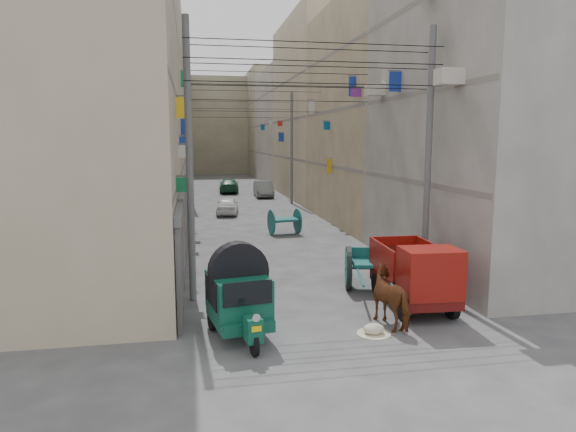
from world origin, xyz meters
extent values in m
plane|color=#414143|center=(0.00, 0.00, 0.00)|extent=(140.00, 140.00, 0.00)
cube|color=tan|center=(-8.00, 8.00, 6.50)|extent=(8.00, 10.00, 13.00)
cube|color=slate|center=(-4.12, 8.00, 3.20)|extent=(0.25, 9.80, 0.18)
cube|color=slate|center=(-4.12, 8.00, 6.20)|extent=(0.25, 9.80, 0.18)
cube|color=#B2A699|center=(-8.00, 19.00, 6.00)|extent=(8.00, 12.00, 12.00)
cube|color=slate|center=(-4.12, 19.00, 3.20)|extent=(0.25, 11.76, 0.18)
cube|color=slate|center=(-4.12, 19.00, 6.20)|extent=(0.25, 11.76, 0.18)
cube|color=slate|center=(-4.12, 19.00, 9.20)|extent=(0.25, 11.76, 0.18)
cube|color=tan|center=(-8.00, 32.00, 7.00)|extent=(8.00, 14.00, 14.00)
cube|color=slate|center=(-4.12, 32.00, 3.20)|extent=(0.25, 13.72, 0.18)
cube|color=slate|center=(-4.12, 32.00, 6.20)|extent=(0.25, 13.72, 0.18)
cube|color=slate|center=(-4.12, 32.00, 9.20)|extent=(0.25, 13.72, 0.18)
cube|color=#A7A19C|center=(-8.00, 46.00, 5.90)|extent=(8.00, 14.00, 11.80)
cube|color=slate|center=(-4.12, 46.00, 3.20)|extent=(0.25, 13.72, 0.18)
cube|color=slate|center=(-4.12, 46.00, 6.20)|extent=(0.25, 13.72, 0.18)
cube|color=slate|center=(-4.12, 46.00, 9.20)|extent=(0.25, 13.72, 0.18)
cube|color=tan|center=(-8.00, 59.00, 6.75)|extent=(8.00, 12.00, 13.50)
cube|color=slate|center=(-4.12, 59.00, 3.20)|extent=(0.25, 11.76, 0.18)
cube|color=slate|center=(-4.12, 59.00, 6.20)|extent=(0.25, 11.76, 0.18)
cube|color=slate|center=(-4.12, 59.00, 9.20)|extent=(0.25, 11.76, 0.18)
cube|color=#A7A19C|center=(8.00, 8.00, 6.50)|extent=(8.00, 10.00, 13.00)
cube|color=slate|center=(4.12, 8.00, 3.20)|extent=(0.25, 9.80, 0.18)
cube|color=slate|center=(4.12, 8.00, 6.20)|extent=(0.25, 9.80, 0.18)
cube|color=slate|center=(4.12, 8.00, 9.20)|extent=(0.25, 9.80, 0.18)
cube|color=tan|center=(8.00, 19.00, 6.00)|extent=(8.00, 12.00, 12.00)
cube|color=slate|center=(4.12, 19.00, 3.20)|extent=(0.25, 11.76, 0.18)
cube|color=slate|center=(4.12, 19.00, 6.20)|extent=(0.25, 11.76, 0.18)
cube|color=slate|center=(4.12, 19.00, 9.20)|extent=(0.25, 11.76, 0.18)
cube|color=tan|center=(8.00, 32.00, 7.00)|extent=(8.00, 14.00, 14.00)
cube|color=slate|center=(4.12, 32.00, 3.20)|extent=(0.25, 13.72, 0.18)
cube|color=slate|center=(4.12, 32.00, 6.20)|extent=(0.25, 13.72, 0.18)
cube|color=slate|center=(4.12, 32.00, 9.20)|extent=(0.25, 13.72, 0.18)
cube|color=#B2A699|center=(8.00, 46.00, 5.90)|extent=(8.00, 14.00, 11.80)
cube|color=slate|center=(4.12, 46.00, 3.20)|extent=(0.25, 13.72, 0.18)
cube|color=slate|center=(4.12, 46.00, 6.20)|extent=(0.25, 13.72, 0.18)
cube|color=slate|center=(4.12, 46.00, 9.20)|extent=(0.25, 13.72, 0.18)
cube|color=tan|center=(8.00, 59.00, 6.75)|extent=(8.00, 12.00, 13.50)
cube|color=slate|center=(4.12, 59.00, 3.20)|extent=(0.25, 11.76, 0.18)
cube|color=slate|center=(4.12, 59.00, 6.20)|extent=(0.25, 11.76, 0.18)
cube|color=slate|center=(4.12, 59.00, 9.20)|extent=(0.25, 11.76, 0.18)
cube|color=tan|center=(0.00, 66.00, 6.50)|extent=(22.00, 10.00, 13.00)
cube|color=#505156|center=(-3.92, 4.80, 1.30)|extent=(0.12, 3.00, 2.60)
cube|color=#5A5A5D|center=(-3.90, 4.80, 2.75)|extent=(0.18, 3.20, 0.25)
cube|color=#505156|center=(-3.92, 8.50, 1.30)|extent=(0.12, 3.00, 2.60)
cube|color=#5A5A5D|center=(-3.90, 8.50, 2.75)|extent=(0.18, 3.20, 0.25)
cube|color=#505156|center=(-3.92, 12.20, 1.30)|extent=(0.12, 3.00, 2.60)
cube|color=#5A5A5D|center=(-3.90, 12.20, 2.75)|extent=(0.18, 3.20, 0.25)
cube|color=#505156|center=(-3.92, 16.00, 1.30)|extent=(0.12, 3.00, 2.60)
cube|color=#5A5A5D|center=(-3.90, 16.00, 2.75)|extent=(0.18, 3.20, 0.25)
cube|color=red|center=(3.81, 34.28, 5.98)|extent=(0.38, 0.08, 0.41)
cube|color=#79268B|center=(-3.86, 41.61, 3.62)|extent=(0.27, 0.08, 0.71)
cube|color=#18844B|center=(-3.78, 6.43, 3.35)|extent=(0.44, 0.08, 0.42)
cube|color=#16329B|center=(-3.77, 15.80, 5.17)|extent=(0.45, 0.08, 0.84)
cube|color=#0C5185|center=(3.79, 44.88, 5.91)|extent=(0.41, 0.08, 0.59)
cube|color=silver|center=(-3.81, 9.76, 4.24)|extent=(0.38, 0.08, 0.44)
cube|color=#16329B|center=(3.78, 33.54, 4.85)|extent=(0.43, 0.08, 0.72)
cube|color=silver|center=(3.86, 39.62, 6.25)|extent=(0.28, 0.08, 0.44)
cube|color=#18844B|center=(-3.76, 20.00, 7.85)|extent=(0.48, 0.08, 0.84)
cube|color=#16329B|center=(-3.85, 38.07, 3.67)|extent=(0.31, 0.08, 0.44)
cube|color=#0C5185|center=(3.82, 19.02, 5.41)|extent=(0.35, 0.08, 0.45)
cube|color=silver|center=(3.83, 22.65, 6.65)|extent=(0.34, 0.08, 0.79)
cube|color=#16329B|center=(-3.86, 12.02, 4.50)|extent=(0.28, 0.08, 0.52)
cube|color=red|center=(-3.86, 29.62, 6.26)|extent=(0.28, 0.08, 0.74)
cube|color=gold|center=(3.87, 18.51, 3.22)|extent=(0.26, 0.08, 0.80)
cube|color=#18844B|center=(3.83, 9.37, 6.69)|extent=(0.34, 0.08, 0.55)
cube|color=yellow|center=(-3.76, 8.55, 5.67)|extent=(0.47, 0.08, 0.67)
cube|color=#0C5185|center=(-3.80, 21.15, 6.14)|extent=(0.40, 0.08, 0.47)
cube|color=#0C5185|center=(-3.84, 21.66, 5.24)|extent=(0.32, 0.08, 0.55)
cube|color=#79268B|center=(3.76, 13.74, 6.73)|extent=(0.47, 0.08, 0.35)
cube|color=#16329B|center=(3.84, 14.58, 7.07)|extent=(0.32, 0.08, 0.89)
cube|color=#16329B|center=(3.78, 9.29, 6.73)|extent=(0.44, 0.08, 0.69)
cube|color=#79268B|center=(-4.06, 6.00, 3.00)|extent=(0.10, 3.20, 0.80)
cube|color=#79268B|center=(-4.06, 15.00, 3.00)|extent=(0.10, 3.20, 0.80)
cube|color=#79268B|center=(-4.06, 27.00, 3.00)|extent=(0.10, 3.20, 0.80)
cube|color=#79268B|center=(-4.06, 39.00, 3.00)|extent=(0.10, 3.20, 0.80)
cube|color=yellow|center=(4.06, 6.00, 3.00)|extent=(0.10, 3.20, 0.80)
cube|color=#16329B|center=(4.06, 15.00, 3.00)|extent=(0.10, 3.20, 0.80)
cube|color=#18844B|center=(4.06, 27.00, 3.00)|extent=(0.10, 3.20, 0.80)
cube|color=#16329B|center=(4.06, 39.00, 3.00)|extent=(0.10, 3.20, 0.80)
cube|color=beige|center=(3.65, 5.00, 6.40)|extent=(0.70, 0.55, 0.45)
cube|color=beige|center=(3.65, 11.00, 6.60)|extent=(0.70, 0.55, 0.45)
cylinder|color=#5A5A5D|center=(-3.60, 6.00, 4.00)|extent=(0.20, 0.20, 8.00)
cylinder|color=#5A5A5D|center=(3.60, 6.00, 4.00)|extent=(0.20, 0.20, 8.00)
cylinder|color=#5A5A5D|center=(-3.60, 28.00, 4.00)|extent=(0.20, 0.20, 8.00)
cylinder|color=#5A5A5D|center=(3.60, 28.00, 4.00)|extent=(0.20, 0.20, 8.00)
cylinder|color=black|center=(0.00, 5.50, 6.20)|extent=(7.40, 0.02, 0.02)
cylinder|color=black|center=(0.00, 5.50, 6.80)|extent=(7.40, 0.02, 0.02)
cylinder|color=black|center=(0.00, 5.50, 7.30)|extent=(7.40, 0.02, 0.02)
cylinder|color=black|center=(0.00, 6.50, 6.20)|extent=(7.40, 0.02, 0.02)
cylinder|color=black|center=(0.00, 6.50, 6.80)|extent=(7.40, 0.02, 0.02)
cylinder|color=black|center=(0.00, 6.50, 7.30)|extent=(7.40, 0.02, 0.02)
cylinder|color=black|center=(0.00, 12.00, 6.20)|extent=(7.40, 0.02, 0.02)
cylinder|color=black|center=(0.00, 12.00, 6.80)|extent=(7.40, 0.02, 0.02)
cylinder|color=black|center=(0.00, 12.00, 7.30)|extent=(7.40, 0.02, 0.02)
cylinder|color=black|center=(0.00, 20.00, 6.20)|extent=(7.40, 0.02, 0.02)
cylinder|color=black|center=(0.00, 20.00, 6.80)|extent=(7.40, 0.02, 0.02)
cylinder|color=black|center=(0.00, 20.00, 7.30)|extent=(7.40, 0.02, 0.02)
cylinder|color=black|center=(0.00, 28.00, 6.20)|extent=(7.40, 0.02, 0.02)
cylinder|color=black|center=(0.00, 28.00, 6.80)|extent=(7.40, 0.02, 0.02)
cylinder|color=black|center=(0.00, 28.00, 7.30)|extent=(7.40, 0.02, 0.02)
cylinder|color=black|center=(-2.31, 1.76, 0.27)|extent=(0.21, 0.56, 0.55)
cylinder|color=black|center=(-3.15, 3.50, 0.27)|extent=(0.21, 0.56, 0.55)
cylinder|color=black|center=(-2.09, 3.68, 0.27)|extent=(0.21, 0.56, 0.55)
cube|color=#0C4834|center=(-2.52, 3.01, 0.47)|extent=(1.51, 2.03, 0.27)
cube|color=#0C4834|center=(-2.32, 1.81, 0.59)|extent=(0.41, 0.49, 0.54)
cylinder|color=silver|center=(-2.29, 1.59, 0.93)|extent=(0.18, 0.08, 0.18)
cube|color=yellow|center=(-2.28, 1.57, 0.68)|extent=(0.22, 0.06, 0.12)
cube|color=#0C4834|center=(-2.53, 3.06, 1.02)|extent=(1.53, 1.85, 0.93)
cube|color=black|center=(-2.39, 2.22, 1.27)|extent=(1.12, 0.24, 0.54)
cube|color=black|center=(-3.17, 2.95, 1.12)|extent=(0.23, 1.16, 0.63)
cube|color=black|center=(-1.90, 3.17, 1.12)|extent=(0.23, 1.16, 0.63)
cube|color=white|center=(-2.39, 2.20, 0.54)|extent=(1.21, 0.25, 0.06)
cylinder|color=black|center=(1.18, 6.23, 0.68)|extent=(0.46, 1.36, 1.37)
cylinder|color=#155C5A|center=(1.18, 6.23, 0.68)|extent=(0.41, 1.08, 1.07)
cylinder|color=#5A5A5D|center=(1.18, 6.23, 0.68)|extent=(0.25, 0.22, 0.18)
cylinder|color=black|center=(2.42, 5.93, 0.68)|extent=(0.46, 1.36, 1.37)
cylinder|color=#155C5A|center=(2.42, 5.93, 0.68)|extent=(0.41, 1.08, 1.07)
cylinder|color=#5A5A5D|center=(2.42, 5.93, 0.68)|extent=(0.25, 0.22, 0.18)
cylinder|color=#5A5A5D|center=(1.80, 6.08, 0.68)|extent=(1.30, 0.38, 0.08)
cube|color=#155C5A|center=(1.80, 6.08, 0.86)|extent=(1.25, 1.28, 0.10)
cube|color=#155C5A|center=(1.91, 6.55, 1.07)|extent=(1.02, 0.31, 0.34)
cylinder|color=#155C5A|center=(1.14, 4.98, 0.78)|extent=(0.58, 2.20, 0.07)
cylinder|color=#155C5A|center=(1.90, 4.80, 0.78)|extent=(0.58, 2.20, 0.07)
cylinder|color=black|center=(1.76, 3.24, 0.33)|extent=(0.21, 0.68, 0.67)
cylinder|color=black|center=(1.86, 5.47, 0.33)|extent=(0.21, 0.68, 0.67)
cylinder|color=black|center=(3.07, 3.18, 0.33)|extent=(0.21, 0.68, 0.67)
cylinder|color=black|center=(3.18, 5.40, 0.33)|extent=(0.21, 0.68, 0.67)
cube|color=#4F0D0B|center=(2.47, 4.32, 0.56)|extent=(1.63, 3.41, 0.35)
cube|color=maroon|center=(2.41, 3.16, 1.27)|extent=(1.52, 1.13, 1.27)
cube|color=black|center=(2.39, 2.68, 1.37)|extent=(1.32, 0.12, 0.56)
cube|color=#4F0D0B|center=(2.49, 4.88, 0.83)|extent=(1.62, 2.30, 0.12)
cube|color=maroon|center=(1.76, 4.91, 1.27)|extent=(0.17, 2.23, 0.86)
cube|color=maroon|center=(3.23, 4.84, 1.27)|extent=(0.17, 2.23, 0.86)
cube|color=maroon|center=(2.55, 5.97, 1.27)|extent=(1.52, 0.13, 0.86)
cylinder|color=#155C5A|center=(0.22, 15.83, 0.63)|extent=(0.23, 1.26, 1.26)
cylinder|color=#155C5A|center=(1.57, 16.01, 0.63)|extent=(0.23, 1.26, 1.26)
cube|color=#155C5A|center=(0.90, 15.92, 0.75)|extent=(1.34, 1.21, 0.10)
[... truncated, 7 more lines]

